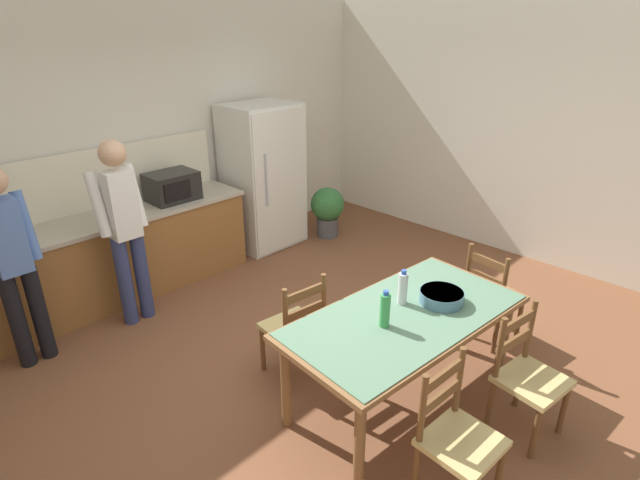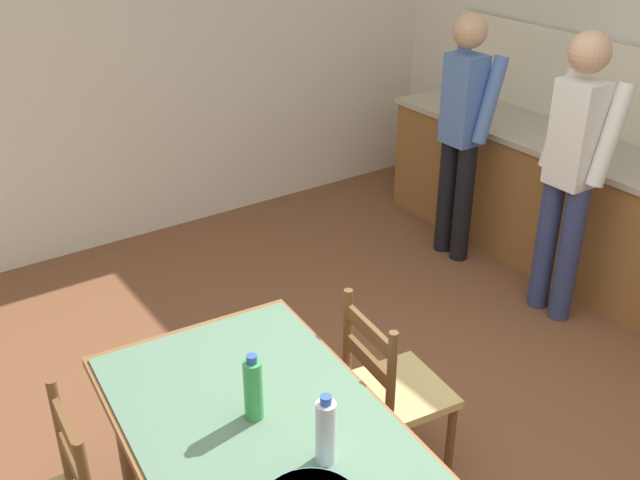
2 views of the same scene
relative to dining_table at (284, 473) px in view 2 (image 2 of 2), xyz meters
name	(u,v)px [view 2 (image 2 of 2)]	position (x,y,z in m)	size (l,w,h in m)	color
wall_left	(119,40)	(-3.35, 0.79, 0.78)	(0.12, 5.20, 2.90)	silver
kitchen_counter	(592,216)	(-1.00, 3.02, -0.23)	(3.35, 0.66, 0.89)	brown
dining_table	(284,473)	(0.00, 0.00, 0.00)	(1.88, 1.06, 0.76)	brown
bottle_near_centre	(253,389)	(-0.23, 0.02, 0.21)	(0.07, 0.07, 0.27)	green
bottle_off_centre	(326,431)	(0.10, 0.11, 0.21)	(0.07, 0.07, 0.27)	silver
chair_side_far_left	(392,391)	(-0.35, 0.78, -0.23)	(0.46, 0.45, 0.91)	brown
person_at_sink	(462,127)	(-1.74, 2.50, 0.28)	(0.43, 0.29, 1.70)	black
person_at_counter	(572,165)	(-0.83, 2.48, 0.31)	(0.44, 0.30, 1.75)	navy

